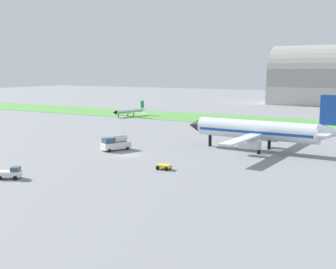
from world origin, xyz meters
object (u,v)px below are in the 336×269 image
(airplane_midfield_jet, at_px, (259,130))
(baggage_cart_near_gate, at_px, (164,166))
(fuel_truck_midfield, at_px, (115,143))
(pushback_tug_by_runway, at_px, (11,173))
(airplane_taxiing_turboprop, at_px, (130,111))

(airplane_midfield_jet, relative_size, baggage_cart_near_gate, 14.20)
(baggage_cart_near_gate, relative_size, fuel_truck_midfield, 0.36)
(fuel_truck_midfield, relative_size, pushback_tug_by_runway, 1.72)
(pushback_tug_by_runway, bearing_deg, airplane_midfield_jet, 29.60)
(airplane_midfield_jet, xyz_separation_m, pushback_tug_by_runway, (-27.70, -43.32, -3.64))
(airplane_taxiing_turboprop, xyz_separation_m, baggage_cart_near_gate, (55.37, -70.51, -1.50))
(airplane_midfield_jet, relative_size, airplane_taxiing_turboprop, 1.93)
(airplane_midfield_jet, bearing_deg, baggage_cart_near_gate, 73.01)
(airplane_midfield_jet, height_order, fuel_truck_midfield, airplane_midfield_jet)
(baggage_cart_near_gate, bearing_deg, fuel_truck_midfield, 144.26)
(airplane_taxiing_turboprop, distance_m, baggage_cart_near_gate, 89.67)
(baggage_cart_near_gate, height_order, fuel_truck_midfield, fuel_truck_midfield)
(pushback_tug_by_runway, bearing_deg, fuel_truck_midfield, 62.60)
(airplane_taxiing_turboprop, bearing_deg, airplane_midfield_jet, 69.86)
(fuel_truck_midfield, xyz_separation_m, pushback_tug_by_runway, (0.21, -29.02, -0.67))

